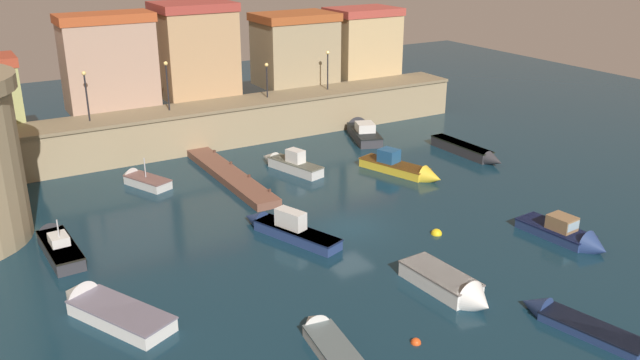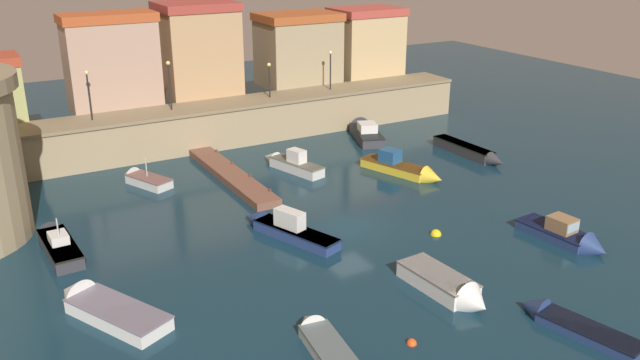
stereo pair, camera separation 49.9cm
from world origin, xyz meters
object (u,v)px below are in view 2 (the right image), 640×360
object	(u,v)px
moored_boat_1	(56,242)
moored_boat_8	(405,169)
moored_boat_3	(566,322)
moored_boat_2	(569,237)
moored_boat_5	(470,151)
moored_boat_0	(290,163)
moored_boat_7	(101,306)
moored_boat_11	(142,179)
quay_lamp_3	(330,64)
quay_lamp_2	(269,74)
quay_lamp_0	(88,88)
moored_boat_6	(322,340)
mooring_buoy_1	(436,235)
quay_lamp_1	(169,78)
moored_boat_10	(284,228)
mooring_buoy_0	(412,344)
moored_boat_9	(450,287)
moored_boat_12	(364,131)

from	to	relation	value
moored_boat_1	moored_boat_8	distance (m)	24.08
moored_boat_3	moored_boat_8	distance (m)	20.42
moored_boat_2	moored_boat_5	world-z (taller)	moored_boat_2
moored_boat_0	moored_boat_2	world-z (taller)	moored_boat_0
moored_boat_5	moored_boat_7	xyz separation A→B (m)	(-30.39, -9.01, -0.06)
moored_boat_8	moored_boat_11	size ratio (longest dim) A/B	1.50
quay_lamp_3	quay_lamp_2	bearing A→B (deg)	-180.00
moored_boat_3	quay_lamp_0	bearing A→B (deg)	8.87
moored_boat_1	moored_boat_11	xyz separation A→B (m)	(7.00, 7.82, -0.10)
moored_boat_5	moored_boat_6	bearing A→B (deg)	-56.04
quay_lamp_2	moored_boat_11	size ratio (longest dim) A/B	0.64
quay_lamp_0	moored_boat_8	size ratio (longest dim) A/B	0.55
moored_boat_0	mooring_buoy_1	bearing A→B (deg)	173.18
quay_lamp_1	moored_boat_11	xyz separation A→B (m)	(-4.34, -6.13, -5.56)
moored_boat_10	moored_boat_3	bearing A→B (deg)	-175.66
quay_lamp_1	quay_lamp_3	distance (m)	14.54
moored_boat_1	mooring_buoy_0	xyz separation A→B (m)	(11.67, -17.11, -0.45)
moored_boat_9	moored_boat_10	world-z (taller)	moored_boat_10
quay_lamp_0	quay_lamp_3	xyz separation A→B (m)	(20.66, 0.00, -0.17)
quay_lamp_0	moored_boat_7	distance (m)	23.09
quay_lamp_2	moored_boat_8	xyz separation A→B (m)	(4.17, -13.76, -4.91)
mooring_buoy_1	moored_boat_11	bearing A→B (deg)	126.73
moored_boat_8	moored_boat_5	bearing A→B (deg)	78.23
quay_lamp_0	moored_boat_2	size ratio (longest dim) A/B	0.66
moored_boat_0	moored_boat_12	xyz separation A→B (m)	(9.41, 4.39, -0.01)
quay_lamp_0	moored_boat_9	distance (m)	31.05
moored_boat_10	moored_boat_6	bearing A→B (deg)	141.56
moored_boat_7	moored_boat_12	xyz separation A→B (m)	(26.13, 17.70, 0.13)
moored_boat_1	moored_boat_2	world-z (taller)	moored_boat_1
moored_boat_8	mooring_buoy_0	size ratio (longest dim) A/B	14.96
moored_boat_2	moored_boat_11	size ratio (longest dim) A/B	1.24
quay_lamp_1	moored_boat_7	xyz separation A→B (m)	(-10.70, -21.96, -5.54)
quay_lamp_3	moored_boat_10	world-z (taller)	quay_lamp_3
quay_lamp_0	moored_boat_10	distance (m)	20.45
moored_boat_0	moored_boat_5	world-z (taller)	moored_boat_0
moored_boat_2	moored_boat_5	bearing A→B (deg)	153.38
moored_boat_9	moored_boat_11	xyz separation A→B (m)	(-8.72, 22.59, -0.09)
moored_boat_0	moored_boat_1	distance (m)	18.14
moored_boat_2	moored_boat_8	xyz separation A→B (m)	(-1.32, 13.80, 0.06)
quay_lamp_0	quay_lamp_2	distance (m)	14.70
moored_boat_0	moored_boat_1	xyz separation A→B (m)	(-17.35, -5.30, -0.07)
quay_lamp_0	moored_boat_6	bearing A→B (deg)	-84.08
moored_boat_1	moored_boat_12	size ratio (longest dim) A/B	0.92
mooring_buoy_0	moored_boat_5	bearing A→B (deg)	43.08
moored_boat_5	moored_boat_2	bearing A→B (deg)	-22.69
moored_boat_6	moored_boat_12	bearing A→B (deg)	-29.29
quay_lamp_1	mooring_buoy_0	size ratio (longest dim) A/B	8.46
moored_boat_7	moored_boat_12	world-z (taller)	moored_boat_12
moored_boat_8	moored_boat_10	world-z (taller)	moored_boat_10
moored_boat_0	moored_boat_11	bearing A→B (deg)	60.77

